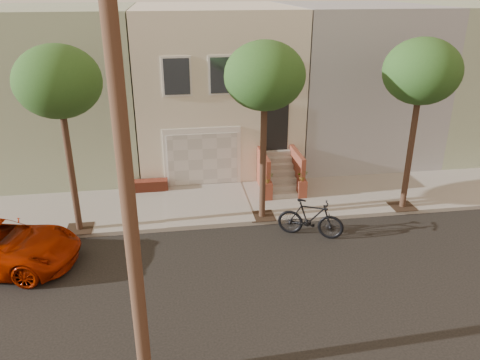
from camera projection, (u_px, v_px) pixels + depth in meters
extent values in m
plane|color=black|center=(254.00, 283.00, 13.85)|extent=(90.00, 90.00, 0.00)
cube|color=gray|center=(230.00, 203.00, 18.69)|extent=(40.00, 3.70, 0.15)
cube|color=beige|center=(214.00, 83.00, 22.64)|extent=(7.00, 8.00, 7.00)
cube|color=gray|center=(66.00, 88.00, 21.70)|extent=(6.50, 8.00, 7.00)
cube|color=gray|center=(349.00, 79.00, 23.57)|extent=(6.50, 8.00, 7.00)
cube|color=gray|center=(470.00, 75.00, 24.46)|extent=(6.50, 8.00, 7.00)
cube|color=silver|center=(203.00, 156.00, 19.76)|extent=(3.20, 0.12, 2.50)
cube|color=beige|center=(203.00, 159.00, 19.74)|extent=(2.90, 0.06, 2.20)
cube|color=gray|center=(207.00, 202.00, 18.54)|extent=(3.20, 3.70, 0.02)
cube|color=brown|center=(151.00, 185.00, 19.56)|extent=(1.40, 0.45, 0.44)
cube|color=black|center=(276.00, 127.00, 19.69)|extent=(1.00, 0.06, 2.00)
cube|color=#3F4751|center=(177.00, 77.00, 18.29)|extent=(1.00, 0.06, 1.40)
cube|color=silver|center=(177.00, 76.00, 18.31)|extent=(1.15, 0.05, 1.55)
cube|color=#3F4751|center=(223.00, 75.00, 18.54)|extent=(1.00, 0.06, 1.40)
cube|color=silver|center=(223.00, 75.00, 18.55)|extent=(1.15, 0.05, 1.55)
cube|color=#3F4751|center=(268.00, 74.00, 18.78)|extent=(1.00, 0.06, 1.40)
cube|color=silver|center=(268.00, 74.00, 18.80)|extent=(1.15, 0.05, 1.55)
cube|color=gray|center=(284.00, 195.00, 18.95)|extent=(1.20, 0.28, 0.20)
cube|color=gray|center=(283.00, 188.00, 19.13)|extent=(1.20, 0.28, 0.20)
cube|color=gray|center=(281.00, 180.00, 19.31)|extent=(1.20, 0.28, 0.20)
cube|color=gray|center=(280.00, 173.00, 19.49)|extent=(1.20, 0.28, 0.20)
cube|color=gray|center=(279.00, 166.00, 19.66)|extent=(1.20, 0.28, 0.20)
cube|color=gray|center=(277.00, 160.00, 19.84)|extent=(1.20, 0.28, 0.20)
cube|color=gray|center=(276.00, 153.00, 20.02)|extent=(1.20, 0.28, 0.20)
cube|color=brown|center=(263.00, 172.00, 19.35)|extent=(0.18, 1.96, 1.60)
cube|color=brown|center=(297.00, 170.00, 19.54)|extent=(0.18, 1.96, 1.60)
cube|color=brown|center=(268.00, 191.00, 18.72)|extent=(0.35, 0.35, 0.70)
imported|color=#204A1A|center=(268.00, 177.00, 18.50)|extent=(0.40, 0.35, 0.45)
cube|color=brown|center=(302.00, 189.00, 18.92)|extent=(0.35, 0.35, 0.70)
imported|color=#204A1A|center=(303.00, 175.00, 18.69)|extent=(0.41, 0.35, 0.45)
cube|color=#2D2116|center=(80.00, 229.00, 16.58)|extent=(0.90, 0.90, 0.02)
cylinder|color=#372419|center=(72.00, 173.00, 15.77)|extent=(0.22, 0.22, 4.20)
ellipsoid|color=#204A1A|center=(58.00, 82.00, 14.59)|extent=(2.70, 2.57, 2.29)
cube|color=#2D2116|center=(262.00, 216.00, 17.48)|extent=(0.90, 0.90, 0.02)
cylinder|color=#372419|center=(263.00, 163.00, 16.66)|extent=(0.22, 0.22, 4.20)
ellipsoid|color=#204A1A|center=(265.00, 76.00, 15.48)|extent=(2.70, 2.57, 2.29)
cube|color=#2D2116|center=(402.00, 206.00, 18.23)|extent=(0.90, 0.90, 0.02)
cylinder|color=#372419|center=(410.00, 155.00, 17.42)|extent=(0.22, 0.22, 4.20)
ellipsoid|color=#204A1A|center=(422.00, 71.00, 16.24)|extent=(2.70, 2.57, 2.29)
cylinder|color=#462E20|center=(125.00, 170.00, 8.58)|extent=(0.30, 0.30, 10.00)
imported|color=black|center=(311.00, 218.00, 16.17)|extent=(2.32, 1.53, 1.36)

